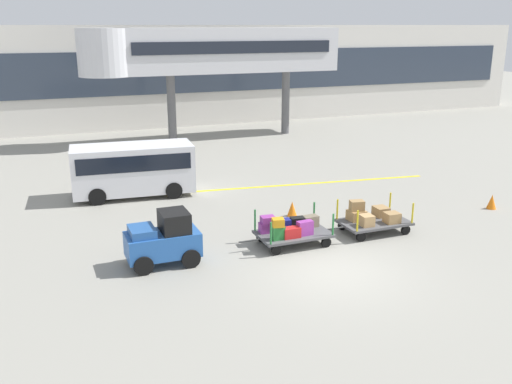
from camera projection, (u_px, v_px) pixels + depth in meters
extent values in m
plane|color=gray|center=(332.00, 271.00, 16.15)|extent=(120.00, 120.00, 0.00)
cube|color=yellow|center=(266.00, 187.00, 24.54)|extent=(14.68, 2.16, 0.01)
cube|color=silver|center=(146.00, 77.00, 38.34)|extent=(60.62, 2.40, 6.74)
cube|color=#2D3847|center=(150.00, 73.00, 37.14)|extent=(57.58, 0.12, 2.80)
cube|color=silver|center=(230.00, 50.00, 33.87)|extent=(13.50, 2.20, 2.60)
cylinder|color=silver|center=(105.00, 52.00, 31.26)|extent=(3.00, 3.00, 2.60)
cube|color=#1E232D|center=(236.00, 47.00, 32.80)|extent=(12.15, 0.08, 0.70)
cylinder|color=#59595B|center=(172.00, 108.00, 33.48)|extent=(0.50, 0.50, 3.98)
cylinder|color=#59595B|center=(286.00, 102.00, 36.13)|extent=(0.50, 0.50, 3.98)
cube|color=#2659A5|center=(163.00, 244.00, 16.41)|extent=(2.10, 1.10, 0.70)
cube|color=black|center=(174.00, 221.00, 16.36)|extent=(0.80, 0.99, 0.60)
cube|color=#225095|center=(142.00, 231.00, 16.07)|extent=(0.70, 0.94, 0.24)
cylinder|color=black|center=(137.00, 252.00, 16.73)|extent=(0.56, 0.18, 0.56)
cylinder|color=black|center=(143.00, 266.00, 15.80)|extent=(0.56, 0.18, 0.56)
cylinder|color=black|center=(182.00, 246.00, 17.22)|extent=(0.56, 0.18, 0.56)
cylinder|color=black|center=(191.00, 258.00, 16.29)|extent=(0.56, 0.18, 0.56)
cube|color=#4C4C4F|center=(293.00, 234.00, 17.98)|extent=(2.30, 1.40, 0.08)
cylinder|color=#237033|center=(255.00, 220.00, 18.07)|extent=(0.06, 0.06, 0.70)
cylinder|color=#237033|center=(271.00, 233.00, 16.92)|extent=(0.06, 0.06, 0.70)
cylinder|color=#237033|center=(314.00, 212.00, 18.82)|extent=(0.06, 0.06, 0.70)
cylinder|color=#237033|center=(333.00, 224.00, 17.67)|extent=(0.06, 0.06, 0.70)
cylinder|color=black|center=(261.00, 237.00, 18.26)|extent=(0.32, 0.10, 0.32)
cylinder|color=black|center=(276.00, 250.00, 17.20)|extent=(0.32, 0.10, 0.32)
cylinder|color=black|center=(309.00, 230.00, 18.87)|extent=(0.32, 0.10, 0.32)
cylinder|color=black|center=(326.00, 242.00, 17.81)|extent=(0.32, 0.10, 0.32)
cylinder|color=#333333|center=(249.00, 241.00, 17.45)|extent=(0.70, 0.05, 0.05)
cube|color=#8C338C|center=(268.00, 227.00, 17.96)|extent=(0.56, 0.32, 0.32)
cube|color=#236B2D|center=(278.00, 233.00, 17.34)|extent=(0.42, 0.26, 0.42)
cube|color=navy|center=(281.00, 225.00, 18.10)|extent=(0.59, 0.36, 0.37)
cube|color=red|center=(291.00, 233.00, 17.51)|extent=(0.56, 0.32, 0.33)
cube|color=black|center=(297.00, 223.00, 18.25)|extent=(0.49, 0.36, 0.39)
cube|color=#8C338C|center=(305.00, 228.00, 17.71)|extent=(0.52, 0.29, 0.46)
cube|color=#726651|center=(310.00, 221.00, 18.46)|extent=(0.55, 0.37, 0.37)
cube|color=#8C338C|center=(268.00, 219.00, 17.89)|extent=(0.46, 0.39, 0.21)
cube|color=orange|center=(278.00, 222.00, 17.25)|extent=(0.42, 0.39, 0.25)
cube|color=#4C4C4F|center=(374.00, 222.00, 19.05)|extent=(2.30, 1.40, 0.08)
cylinder|color=gold|center=(337.00, 209.00, 19.13)|extent=(0.06, 0.06, 0.70)
cylinder|color=gold|center=(357.00, 221.00, 17.99)|extent=(0.06, 0.06, 0.70)
cylinder|color=gold|center=(390.00, 202.00, 19.89)|extent=(0.06, 0.06, 0.70)
cylinder|color=gold|center=(413.00, 213.00, 18.74)|extent=(0.06, 0.06, 0.70)
cylinder|color=black|center=(342.00, 225.00, 19.33)|extent=(0.32, 0.10, 0.32)
cylinder|color=black|center=(361.00, 237.00, 18.27)|extent=(0.32, 0.10, 0.32)
cylinder|color=black|center=(385.00, 219.00, 19.94)|extent=(0.32, 0.10, 0.32)
cylinder|color=black|center=(406.00, 230.00, 18.88)|extent=(0.32, 0.10, 0.32)
cylinder|color=#333333|center=(335.00, 228.00, 18.52)|extent=(0.70, 0.05, 0.05)
cube|color=#A87F4C|center=(356.00, 215.00, 19.08)|extent=(0.57, 0.51, 0.34)
cube|color=tan|center=(366.00, 220.00, 18.55)|extent=(0.42, 0.46, 0.36)
cube|color=#9E7A4C|center=(381.00, 211.00, 19.49)|extent=(0.46, 0.53, 0.33)
cube|color=#9E7A4C|center=(392.00, 218.00, 18.84)|extent=(0.49, 0.44, 0.35)
cube|color=#9E7A4C|center=(357.00, 206.00, 18.98)|extent=(0.52, 0.43, 0.35)
cube|color=silver|center=(133.00, 168.00, 22.95)|extent=(4.95, 2.32, 1.90)
cube|color=black|center=(132.00, 159.00, 22.83)|extent=(4.57, 2.32, 0.64)
cylinder|color=black|center=(97.00, 196.00, 21.96)|extent=(0.70, 0.30, 0.68)
cylinder|color=black|center=(174.00, 190.00, 22.78)|extent=(0.70, 0.30, 0.68)
cone|color=orange|center=(292.00, 209.00, 20.70)|extent=(0.36, 0.36, 0.55)
cone|color=orange|center=(492.00, 202.00, 21.52)|extent=(0.36, 0.36, 0.55)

